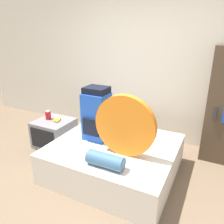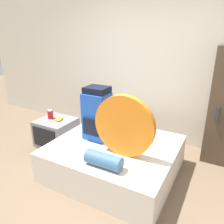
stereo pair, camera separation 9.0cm
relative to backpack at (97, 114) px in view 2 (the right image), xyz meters
name	(u,v)px [view 2 (the right image)]	position (x,y,z in m)	size (l,w,h in m)	color
ground_plane	(94,201)	(0.37, -0.67, -0.78)	(16.00, 16.00, 0.00)	brown
wall_back	(155,66)	(0.37, 1.25, 0.52)	(8.00, 0.05, 2.60)	silver
bed	(114,158)	(0.30, -0.04, -0.57)	(1.60, 1.44, 0.43)	silver
backpack	(97,114)	(0.00, 0.00, 0.00)	(0.33, 0.32, 0.74)	blue
tent_bag	(124,126)	(0.52, -0.22, 0.02)	(0.76, 0.08, 0.76)	orange
sleeping_roll	(104,160)	(0.44, -0.56, -0.28)	(0.43, 0.16, 0.16)	#3D668E
television	(56,132)	(-0.95, 0.17, -0.56)	(0.59, 0.57, 0.45)	gray
canister	(50,114)	(-1.06, 0.19, -0.26)	(0.09, 0.09, 0.15)	#B2191E
banana_bunch	(60,119)	(-0.88, 0.21, -0.31)	(0.13, 0.17, 0.03)	yellow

